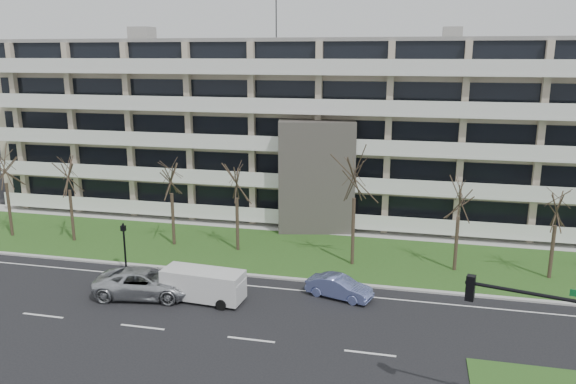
% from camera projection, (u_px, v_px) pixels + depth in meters
% --- Properties ---
extents(ground, '(160.00, 160.00, 0.00)m').
position_uv_depth(ground, '(251.00, 340.00, 28.42)').
color(ground, black).
rests_on(ground, ground).
extents(grass_verge, '(90.00, 10.00, 0.06)m').
position_uv_depth(grass_verge, '(302.00, 253.00, 40.71)').
color(grass_verge, '#2A4F1A').
rests_on(grass_verge, ground).
extents(curb, '(90.00, 0.35, 0.12)m').
position_uv_depth(curb, '(287.00, 279.00, 35.97)').
color(curb, '#B2B2AD').
rests_on(curb, ground).
extents(sidewalk, '(90.00, 2.00, 0.08)m').
position_uv_depth(sidewalk, '(316.00, 230.00, 45.91)').
color(sidewalk, '#B2B2AD').
rests_on(sidewalk, ground).
extents(lane_edge_line, '(90.00, 0.12, 0.01)m').
position_uv_depth(lane_edge_line, '(281.00, 289.00, 34.57)').
color(lane_edge_line, white).
rests_on(lane_edge_line, ground).
extents(apartment_building, '(60.50, 15.10, 18.75)m').
position_uv_depth(apartment_building, '(330.00, 127.00, 50.54)').
color(apartment_building, '#C0B095').
rests_on(apartment_building, ground).
extents(silver_pickup, '(6.28, 3.59, 1.65)m').
position_uv_depth(silver_pickup, '(146.00, 283.00, 33.37)').
color(silver_pickup, '#B8BBC0').
rests_on(silver_pickup, ground).
extents(blue_sedan, '(4.18, 2.45, 1.30)m').
position_uv_depth(blue_sedan, '(339.00, 287.00, 33.20)').
color(blue_sedan, '#7583CB').
rests_on(blue_sedan, ground).
extents(white_van, '(4.91, 2.25, 1.85)m').
position_uv_depth(white_van, '(204.00, 283.00, 32.69)').
color(white_van, silver).
rests_on(white_van, ground).
extents(traffic_signal, '(5.18, 1.57, 6.15)m').
position_uv_depth(traffic_signal, '(559.00, 345.00, 20.06)').
color(traffic_signal, black).
rests_on(traffic_signal, ground).
extents(pedestrian_signal, '(0.33, 0.27, 3.29)m').
position_uv_depth(pedestrian_signal, '(124.00, 241.00, 36.95)').
color(pedestrian_signal, black).
rests_on(pedestrian_signal, ground).
extents(tree_0, '(3.85, 3.85, 7.69)m').
position_uv_depth(tree_0, '(4.00, 162.00, 43.10)').
color(tree_0, '#382B21').
rests_on(tree_0, ground).
extents(tree_1, '(3.62, 3.62, 7.24)m').
position_uv_depth(tree_1, '(68.00, 170.00, 42.05)').
color(tree_1, '#382B21').
rests_on(tree_1, ground).
extents(tree_2, '(3.59, 3.59, 7.17)m').
position_uv_depth(tree_2, '(171.00, 173.00, 41.16)').
color(tree_2, '#382B21').
rests_on(tree_2, ground).
extents(tree_3, '(3.56, 3.56, 7.12)m').
position_uv_depth(tree_3, '(236.00, 177.00, 39.97)').
color(tree_3, '#382B21').
rests_on(tree_3, ground).
extents(tree_4, '(4.22, 4.22, 8.43)m').
position_uv_depth(tree_4, '(355.00, 171.00, 36.96)').
color(tree_4, '#382B21').
rests_on(tree_4, ground).
extents(tree_5, '(3.34, 3.34, 6.67)m').
position_uv_depth(tree_5, '(460.00, 195.00, 36.22)').
color(tree_5, '#382B21').
rests_on(tree_5, ground).
extents(tree_6, '(3.19, 3.19, 6.39)m').
position_uv_depth(tree_6, '(558.00, 204.00, 34.95)').
color(tree_6, '#382B21').
rests_on(tree_6, ground).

